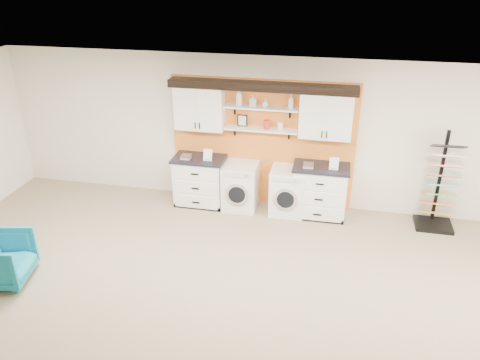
% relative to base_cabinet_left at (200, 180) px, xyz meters
% --- Properties ---
extents(floor, '(10.00, 10.00, 0.00)m').
position_rel_base_cabinet_left_xyz_m(floor, '(1.13, -3.64, -0.47)').
color(floor, gray).
rests_on(floor, ground).
extents(ceiling, '(10.00, 10.00, 0.00)m').
position_rel_base_cabinet_left_xyz_m(ceiling, '(1.13, -3.64, 2.33)').
color(ceiling, white).
rests_on(ceiling, wall_back).
extents(wall_back, '(10.00, 0.00, 10.00)m').
position_rel_base_cabinet_left_xyz_m(wall_back, '(1.13, 0.36, 0.93)').
color(wall_back, beige).
rests_on(wall_back, floor).
extents(accent_panel, '(3.40, 0.07, 2.40)m').
position_rel_base_cabinet_left_xyz_m(accent_panel, '(1.13, 0.32, 0.73)').
color(accent_panel, orange).
rests_on(accent_panel, wall_back).
extents(upper_cabinet_left, '(0.90, 0.35, 0.84)m').
position_rel_base_cabinet_left_xyz_m(upper_cabinet_left, '(-0.00, 0.15, 1.41)').
color(upper_cabinet_left, white).
rests_on(upper_cabinet_left, wall_back).
extents(upper_cabinet_right, '(0.90, 0.35, 0.84)m').
position_rel_base_cabinet_left_xyz_m(upper_cabinet_right, '(2.26, 0.15, 1.41)').
color(upper_cabinet_right, white).
rests_on(upper_cabinet_right, wall_back).
extents(shelf_lower, '(1.32, 0.28, 0.03)m').
position_rel_base_cabinet_left_xyz_m(shelf_lower, '(1.13, 0.16, 1.06)').
color(shelf_lower, white).
rests_on(shelf_lower, wall_back).
extents(shelf_upper, '(1.32, 0.28, 0.03)m').
position_rel_base_cabinet_left_xyz_m(shelf_upper, '(1.13, 0.16, 1.46)').
color(shelf_upper, white).
rests_on(shelf_upper, wall_back).
extents(crown_molding, '(3.30, 0.41, 0.13)m').
position_rel_base_cabinet_left_xyz_m(crown_molding, '(1.13, 0.17, 1.85)').
color(crown_molding, black).
rests_on(crown_molding, wall_back).
extents(picture_frame, '(0.18, 0.02, 0.22)m').
position_rel_base_cabinet_left_xyz_m(picture_frame, '(0.78, 0.21, 1.18)').
color(picture_frame, black).
rests_on(picture_frame, shelf_lower).
extents(canister_red, '(0.11, 0.11, 0.16)m').
position_rel_base_cabinet_left_xyz_m(canister_red, '(1.23, 0.16, 1.15)').
color(canister_red, red).
rests_on(canister_red, shelf_lower).
extents(canister_cream, '(0.10, 0.10, 0.14)m').
position_rel_base_cabinet_left_xyz_m(canister_cream, '(1.48, 0.16, 1.14)').
color(canister_cream, silver).
rests_on(canister_cream, shelf_lower).
extents(base_cabinet_left, '(0.97, 0.66, 0.95)m').
position_rel_base_cabinet_left_xyz_m(base_cabinet_left, '(0.00, 0.00, 0.00)').
color(base_cabinet_left, white).
rests_on(base_cabinet_left, floor).
extents(base_cabinet_right, '(1.00, 0.66, 0.98)m').
position_rel_base_cabinet_left_xyz_m(base_cabinet_right, '(2.26, -0.00, 0.01)').
color(base_cabinet_right, white).
rests_on(base_cabinet_right, floor).
extents(washer, '(0.63, 0.71, 0.88)m').
position_rel_base_cabinet_left_xyz_m(washer, '(0.79, -0.00, -0.04)').
color(washer, white).
rests_on(washer, floor).
extents(dryer, '(0.62, 0.71, 0.87)m').
position_rel_base_cabinet_left_xyz_m(dryer, '(1.68, -0.00, -0.04)').
color(dryer, white).
rests_on(dryer, floor).
extents(sample_rack, '(0.63, 0.53, 1.73)m').
position_rel_base_cabinet_left_xyz_m(sample_rack, '(4.28, 0.02, 0.07)').
color(sample_rack, black).
rests_on(sample_rack, floor).
extents(armchair, '(0.94, 0.92, 0.72)m').
position_rel_base_cabinet_left_xyz_m(armchair, '(-2.13, -2.93, -0.11)').
color(armchair, '#107A97').
rests_on(armchair, floor).
extents(soap_bottle_a, '(0.16, 0.16, 0.31)m').
position_rel_base_cabinet_left_xyz_m(soap_bottle_a, '(0.73, 0.16, 1.63)').
color(soap_bottle_a, silver).
rests_on(soap_bottle_a, shelf_upper).
extents(soap_bottle_b, '(0.13, 0.13, 0.20)m').
position_rel_base_cabinet_left_xyz_m(soap_bottle_b, '(0.98, 0.16, 1.57)').
color(soap_bottle_b, silver).
rests_on(soap_bottle_b, shelf_upper).
extents(soap_bottle_c, '(0.12, 0.12, 0.15)m').
position_rel_base_cabinet_left_xyz_m(soap_bottle_c, '(1.20, 0.16, 1.54)').
color(soap_bottle_c, silver).
rests_on(soap_bottle_c, shelf_upper).
extents(soap_bottle_d, '(0.14, 0.14, 0.26)m').
position_rel_base_cabinet_left_xyz_m(soap_bottle_d, '(1.65, 0.16, 1.60)').
color(soap_bottle_d, silver).
rests_on(soap_bottle_d, shelf_upper).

